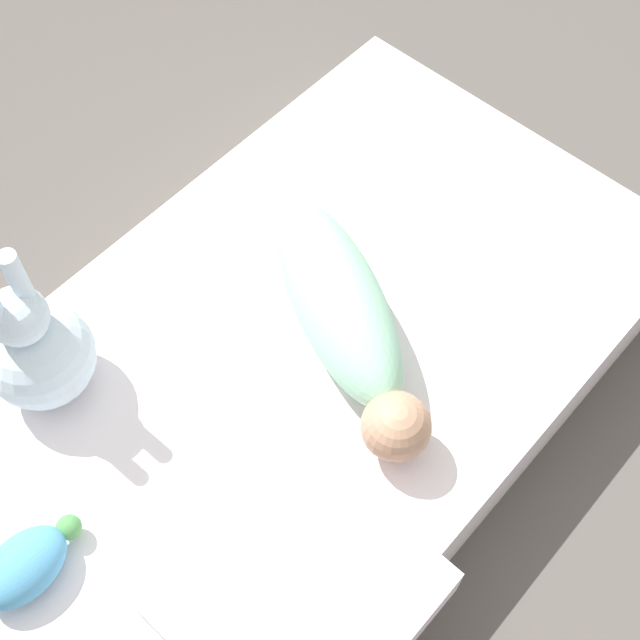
{
  "coord_description": "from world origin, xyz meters",
  "views": [
    {
      "loc": [
        -0.6,
        -0.59,
        1.69
      ],
      "look_at": [
        0.04,
        -0.01,
        0.25
      ],
      "focal_mm": 50.0,
      "sensor_mm": 36.0,
      "label": 1
    }
  ],
  "objects_px": {
    "bunny_plush": "(36,349)",
    "turtle_plush": "(26,565)",
    "pillow": "(301,598)",
    "swaddled_baby": "(344,314)"
  },
  "relations": [
    {
      "from": "swaddled_baby",
      "to": "bunny_plush",
      "type": "bearing_deg",
      "value": -101.56
    },
    {
      "from": "bunny_plush",
      "to": "pillow",
      "type": "bearing_deg",
      "value": -89.29
    },
    {
      "from": "pillow",
      "to": "bunny_plush",
      "type": "distance_m",
      "value": 0.63
    },
    {
      "from": "swaddled_baby",
      "to": "turtle_plush",
      "type": "distance_m",
      "value": 0.69
    },
    {
      "from": "bunny_plush",
      "to": "turtle_plush",
      "type": "distance_m",
      "value": 0.37
    },
    {
      "from": "bunny_plush",
      "to": "turtle_plush",
      "type": "bearing_deg",
      "value": -134.8
    },
    {
      "from": "swaddled_baby",
      "to": "bunny_plush",
      "type": "xyz_separation_m",
      "value": [
        -0.43,
        0.34,
        0.03
      ]
    },
    {
      "from": "pillow",
      "to": "turtle_plush",
      "type": "xyz_separation_m",
      "value": [
        -0.26,
        0.37,
        -0.01
      ]
    },
    {
      "from": "swaddled_baby",
      "to": "turtle_plush",
      "type": "xyz_separation_m",
      "value": [
        -0.69,
        0.09,
        -0.04
      ]
    },
    {
      "from": "swaddled_baby",
      "to": "pillow",
      "type": "bearing_deg",
      "value": -29.76
    }
  ]
}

